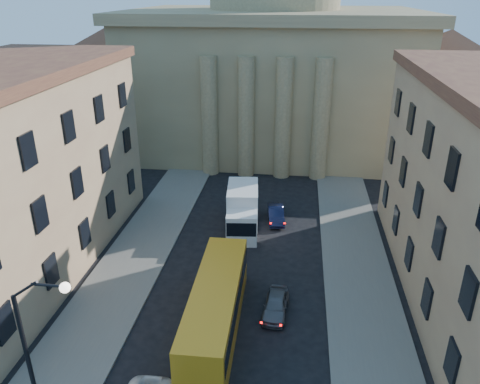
# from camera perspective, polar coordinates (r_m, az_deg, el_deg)

# --- Properties ---
(sidewalk_left) EXTENTS (5.00, 60.00, 0.15)m
(sidewalk_left) POSITION_cam_1_polar(r_m,az_deg,el_deg) (33.28, -15.91, -12.90)
(sidewalk_left) COLOR #5E5C56
(sidewalk_left) RESTS_ON ground
(sidewalk_right) EXTENTS (5.00, 60.00, 0.15)m
(sidewalk_right) POSITION_cam_1_polar(r_m,az_deg,el_deg) (31.43, 15.24, -15.27)
(sidewalk_right) COLOR #5E5C56
(sidewalk_right) RESTS_ON ground
(church) EXTENTS (68.02, 28.76, 36.60)m
(church) POSITION_cam_1_polar(r_m,az_deg,el_deg) (62.33, 4.05, 16.63)
(church) COLOR #80704F
(church) RESTS_ON ground
(building_left) EXTENTS (11.60, 26.60, 14.70)m
(building_left) POSITION_cam_1_polar(r_m,az_deg,el_deg) (36.95, -27.11, 2.05)
(building_left) COLOR tan
(building_left) RESTS_ON ground
(street_lamp) EXTENTS (2.62, 0.44, 8.83)m
(street_lamp) POSITION_cam_1_polar(r_m,az_deg,el_deg) (22.66, -23.49, -17.21)
(street_lamp) COLOR black
(street_lamp) RESTS_ON ground
(car_right_far) EXTENTS (1.79, 3.87, 1.28)m
(car_right_far) POSITION_cam_1_polar(r_m,az_deg,el_deg) (31.08, 4.37, -13.55)
(car_right_far) COLOR #545459
(car_right_far) RESTS_ON ground
(car_right_distant) EXTENTS (1.83, 4.08, 1.30)m
(car_right_distant) POSITION_cam_1_polar(r_m,az_deg,el_deg) (42.34, 4.40, -2.73)
(car_right_distant) COLOR black
(car_right_distant) RESTS_ON ground
(city_bus) EXTENTS (2.86, 11.59, 3.25)m
(city_bus) POSITION_cam_1_polar(r_m,az_deg,el_deg) (29.04, -2.97, -13.80)
(city_bus) COLOR orange
(city_bus) RESTS_ON ground
(box_truck) EXTENTS (3.17, 6.76, 3.60)m
(box_truck) POSITION_cam_1_polar(r_m,az_deg,el_deg) (40.44, 0.30, -2.31)
(box_truck) COLOR silver
(box_truck) RESTS_ON ground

